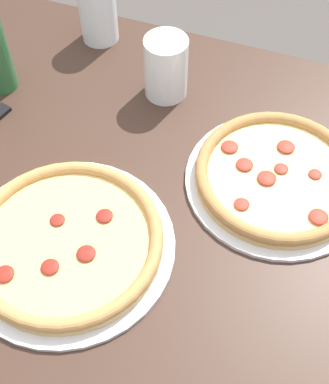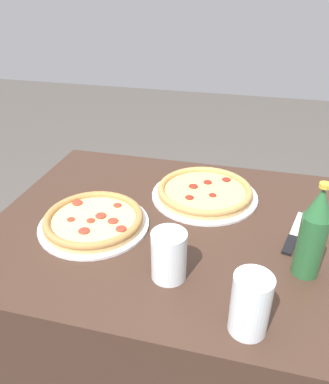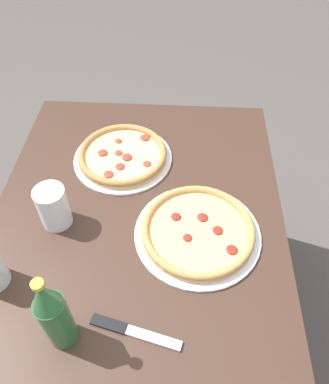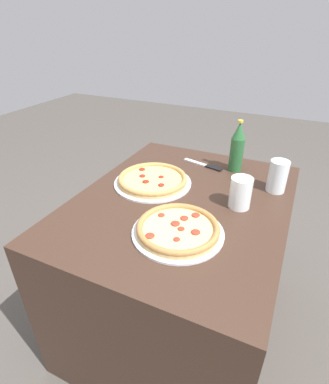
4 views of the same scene
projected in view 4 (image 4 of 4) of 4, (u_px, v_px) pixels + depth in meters
name	position (u px, v px, depth m)	size (l,w,h in m)	color
ground_plane	(178.00, 314.00, 1.56)	(8.00, 8.00, 0.00)	#4C4742
table	(180.00, 264.00, 1.38)	(1.02, 0.82, 0.71)	#3D281E
pizza_veggie	(178.00, 229.00, 1.01)	(0.31, 0.31, 0.04)	silver
pizza_salami	(153.00, 180.00, 1.31)	(0.34, 0.34, 0.04)	silver
glass_orange_juice	(277.00, 178.00, 1.24)	(0.08, 0.08, 0.14)	white
glass_lemonade	(240.00, 194.00, 1.13)	(0.08, 0.08, 0.12)	white
beer_bottle	(237.00, 147.00, 1.38)	(0.06, 0.06, 0.24)	#286033
knife	(204.00, 165.00, 1.48)	(0.07, 0.21, 0.01)	black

